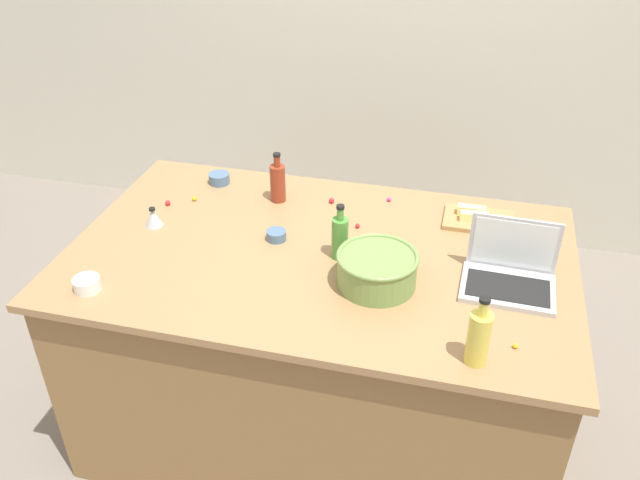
% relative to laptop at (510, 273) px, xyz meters
% --- Properties ---
extents(ground_plane, '(12.00, 12.00, 0.00)m').
position_rel_laptop_xyz_m(ground_plane, '(-0.67, 0.04, -0.95)').
color(ground_plane, slate).
extents(wall_back, '(8.00, 0.10, 2.60)m').
position_rel_laptop_xyz_m(wall_back, '(-0.67, 1.83, 0.35)').
color(wall_back, beige).
rests_on(wall_back, ground).
extents(island_counter, '(1.85, 1.12, 0.90)m').
position_rel_laptop_xyz_m(island_counter, '(-0.67, 0.04, -0.50)').
color(island_counter, olive).
rests_on(island_counter, ground).
extents(laptop, '(0.32, 0.24, 0.22)m').
position_rel_laptop_xyz_m(laptop, '(0.00, 0.00, 0.00)').
color(laptop, '#B7B7BC').
rests_on(laptop, island_counter).
extents(mixing_bowl_large, '(0.28, 0.28, 0.12)m').
position_rel_laptop_xyz_m(mixing_bowl_large, '(-0.44, -0.11, 0.02)').
color(mixing_bowl_large, '#72934C').
rests_on(mixing_bowl_large, island_counter).
extents(bottle_soy, '(0.06, 0.06, 0.21)m').
position_rel_laptop_xyz_m(bottle_soy, '(-0.94, 0.37, 0.04)').
color(bottle_soy, maroon).
rests_on(bottle_soy, island_counter).
extents(bottle_olive, '(0.06, 0.06, 0.21)m').
position_rel_laptop_xyz_m(bottle_olive, '(-0.60, 0.02, 0.04)').
color(bottle_olive, '#4C8C38').
rests_on(bottle_olive, island_counter).
extents(bottle_oil, '(0.07, 0.07, 0.23)m').
position_rel_laptop_xyz_m(bottle_oil, '(-0.09, -0.41, 0.05)').
color(bottle_oil, '#DBC64C').
rests_on(bottle_oil, island_counter).
extents(cutting_board, '(0.27, 0.19, 0.02)m').
position_rel_laptop_xyz_m(cutting_board, '(-0.12, 0.39, -0.04)').
color(cutting_board, '#AD7F4C').
rests_on(cutting_board, island_counter).
extents(butter_stick_left, '(0.11, 0.05, 0.04)m').
position_rel_laptop_xyz_m(butter_stick_left, '(-0.14, 0.37, -0.01)').
color(butter_stick_left, '#F4E58C').
rests_on(butter_stick_left, cutting_board).
extents(butter_stick_right, '(0.11, 0.04, 0.04)m').
position_rel_laptop_xyz_m(butter_stick_right, '(-0.15, 0.42, -0.01)').
color(butter_stick_right, '#F4E58C').
rests_on(butter_stick_right, cutting_board).
extents(ramekin_small, '(0.09, 0.09, 0.04)m').
position_rel_laptop_xyz_m(ramekin_small, '(-1.23, 0.45, -0.02)').
color(ramekin_small, slate).
rests_on(ramekin_small, island_counter).
extents(ramekin_medium, '(0.09, 0.09, 0.05)m').
position_rel_laptop_xyz_m(ramekin_medium, '(-1.38, -0.38, -0.02)').
color(ramekin_medium, white).
rests_on(ramekin_medium, island_counter).
extents(ramekin_wide, '(0.07, 0.07, 0.04)m').
position_rel_laptop_xyz_m(ramekin_wide, '(-0.85, 0.08, -0.03)').
color(ramekin_wide, slate).
rests_on(ramekin_wide, island_counter).
extents(kitchen_timer, '(0.07, 0.07, 0.08)m').
position_rel_laptop_xyz_m(kitchen_timer, '(-1.35, 0.06, -0.01)').
color(kitchen_timer, '#B2B2B7').
rests_on(kitchen_timer, island_counter).
extents(candy_0, '(0.02, 0.02, 0.02)m').
position_rel_laptop_xyz_m(candy_0, '(-1.27, 0.28, -0.04)').
color(candy_0, yellow).
rests_on(candy_0, island_counter).
extents(candy_1, '(0.02, 0.02, 0.02)m').
position_rel_laptop_xyz_m(candy_1, '(-0.72, 0.40, -0.04)').
color(candy_1, red).
rests_on(candy_1, island_counter).
extents(candy_2, '(0.02, 0.02, 0.02)m').
position_rel_laptop_xyz_m(candy_2, '(0.03, -0.33, -0.04)').
color(candy_2, yellow).
rests_on(candy_2, island_counter).
extents(candy_3, '(0.02, 0.02, 0.02)m').
position_rel_laptop_xyz_m(candy_3, '(-1.37, 0.22, -0.04)').
color(candy_3, red).
rests_on(candy_3, island_counter).
extents(candy_4, '(0.02, 0.02, 0.02)m').
position_rel_laptop_xyz_m(candy_4, '(-0.49, 0.47, -0.04)').
color(candy_4, '#CC3399').
rests_on(candy_4, island_counter).
extents(candy_5, '(0.02, 0.02, 0.02)m').
position_rel_laptop_xyz_m(candy_5, '(-0.57, 0.23, -0.04)').
color(candy_5, red).
rests_on(candy_5, island_counter).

